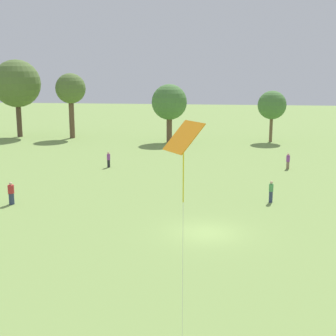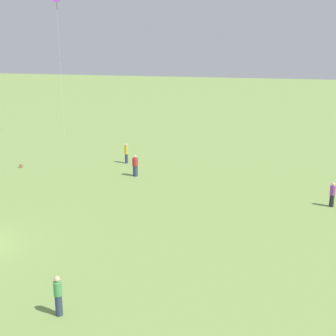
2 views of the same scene
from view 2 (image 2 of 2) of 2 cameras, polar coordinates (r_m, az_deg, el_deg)
name	(u,v)px [view 2 (image 2 of 2)]	position (r m, az deg, el deg)	size (l,w,h in m)	color
person_0	(58,296)	(19.80, -13.24, -14.91)	(0.47, 0.47, 1.73)	#333D5B
person_1	(332,195)	(32.82, 19.40, -3.07)	(0.49, 0.49, 1.67)	#232328
person_2	(135,166)	(37.99, -4.02, 0.26)	(0.61, 0.61, 1.76)	#333D5B
person_3	(126,153)	(42.04, -5.10, 1.80)	(0.44, 0.44, 1.81)	#333D5B
kite_4	(57,9)	(53.42, -13.38, 18.38)	(0.59, 0.82, 15.20)	purple
picnic_bag_1	(22,166)	(42.52, -17.43, 0.25)	(0.29, 0.30, 0.32)	#A58459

